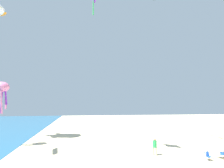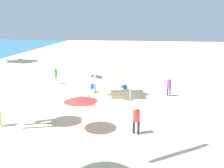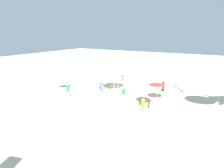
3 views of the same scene
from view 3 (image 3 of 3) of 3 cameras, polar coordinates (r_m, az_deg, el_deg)
name	(u,v)px [view 3 (image 3 of 3)]	position (r m, az deg, el deg)	size (l,w,h in m)	color
ground	(127,91)	(27.66, 4.91, -2.20)	(120.00, 120.00, 0.10)	beige
canopy_tent	(112,72)	(27.94, 0.03, 3.82)	(3.50, 3.57, 2.99)	#B7B7BC
beach_umbrella	(157,84)	(24.44, 14.18, 0.11)	(2.09, 2.09, 2.28)	silver
folding_chair_left_of_tent	(124,91)	(25.77, 3.80, -2.31)	(0.79, 0.81, 0.82)	black
folding_chair_near_cooler	(101,88)	(27.35, -3.51, -1.22)	(0.70, 0.62, 0.82)	black
cooler_box	(101,84)	(30.65, -3.68, 0.12)	(0.74, 0.66, 0.40)	blue
banner_flag	(114,81)	(23.07, 0.59, 0.94)	(0.36, 0.06, 4.27)	silver
person_watching_sky	(123,76)	(32.97, 3.55, 2.67)	(0.40, 0.40, 1.69)	#33384C
person_kite_handler	(163,85)	(27.87, 16.18, -0.28)	(0.43, 0.45, 1.79)	black
person_far_stroller	(143,105)	(19.76, 9.97, -6.60)	(0.45, 0.41, 1.75)	#C6B28C
person_near_umbrella	(68,89)	(25.31, -14.04, -1.69)	(0.43, 0.43, 1.82)	#C6B28C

